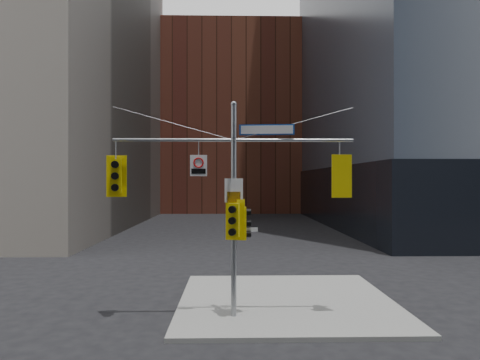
{
  "coord_description": "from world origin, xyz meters",
  "views": [
    {
      "loc": [
        -0.1,
        -12.22,
        4.64
      ],
      "look_at": [
        0.21,
        2.0,
        4.67
      ],
      "focal_mm": 32.0,
      "sensor_mm": 36.0,
      "label": 1
    }
  ],
  "objects_px": {
    "traffic_light_pole_side": "(244,223)",
    "regulatory_sign_arm": "(199,165)",
    "street_sign_blade": "(267,130)",
    "signal_assembly": "(234,188)",
    "traffic_light_pole_front": "(234,220)",
    "traffic_light_west_arm": "(116,176)",
    "traffic_light_east_arm": "(340,176)"
  },
  "relations": [
    {
      "from": "traffic_light_pole_front",
      "to": "regulatory_sign_arm",
      "type": "relative_size",
      "value": 1.92
    },
    {
      "from": "traffic_light_east_arm",
      "to": "traffic_light_pole_front",
      "type": "distance_m",
      "value": 3.84
    },
    {
      "from": "traffic_light_west_arm",
      "to": "traffic_light_pole_front",
      "type": "height_order",
      "value": "traffic_light_west_arm"
    },
    {
      "from": "signal_assembly",
      "to": "traffic_light_west_arm",
      "type": "height_order",
      "value": "signal_assembly"
    },
    {
      "from": "traffic_light_west_arm",
      "to": "traffic_light_east_arm",
      "type": "xyz_separation_m",
      "value": [
        7.45,
        -0.01,
        0.0
      ]
    },
    {
      "from": "traffic_light_west_arm",
      "to": "street_sign_blade",
      "type": "bearing_deg",
      "value": -8.03
    },
    {
      "from": "traffic_light_east_arm",
      "to": "regulatory_sign_arm",
      "type": "distance_m",
      "value": 4.73
    },
    {
      "from": "signal_assembly",
      "to": "street_sign_blade",
      "type": "height_order",
      "value": "signal_assembly"
    },
    {
      "from": "traffic_light_west_arm",
      "to": "traffic_light_pole_front",
      "type": "xyz_separation_m",
      "value": [
        3.91,
        -0.28,
        -1.44
      ]
    },
    {
      "from": "traffic_light_west_arm",
      "to": "traffic_light_east_arm",
      "type": "distance_m",
      "value": 7.45
    },
    {
      "from": "traffic_light_west_arm",
      "to": "street_sign_blade",
      "type": "xyz_separation_m",
      "value": [
        5.01,
        -0.01,
        1.55
      ]
    },
    {
      "from": "traffic_light_pole_side",
      "to": "regulatory_sign_arm",
      "type": "relative_size",
      "value": 1.55
    },
    {
      "from": "traffic_light_west_arm",
      "to": "regulatory_sign_arm",
      "type": "bearing_deg",
      "value": -8.62
    },
    {
      "from": "signal_assembly",
      "to": "regulatory_sign_arm",
      "type": "distance_m",
      "value": 1.39
    },
    {
      "from": "traffic_light_pole_front",
      "to": "street_sign_blade",
      "type": "height_order",
      "value": "street_sign_blade"
    },
    {
      "from": "signal_assembly",
      "to": "regulatory_sign_arm",
      "type": "xyz_separation_m",
      "value": [
        -1.17,
        -0.02,
        0.76
      ]
    },
    {
      "from": "traffic_light_west_arm",
      "to": "street_sign_blade",
      "type": "height_order",
      "value": "street_sign_blade"
    },
    {
      "from": "traffic_light_pole_side",
      "to": "street_sign_blade",
      "type": "xyz_separation_m",
      "value": [
        0.78,
        -0.01,
        3.12
      ]
    },
    {
      "from": "regulatory_sign_arm",
      "to": "traffic_light_pole_front",
      "type": "bearing_deg",
      "value": -16.64
    },
    {
      "from": "signal_assembly",
      "to": "regulatory_sign_arm",
      "type": "bearing_deg",
      "value": -179.01
    },
    {
      "from": "signal_assembly",
      "to": "traffic_light_pole_side",
      "type": "height_order",
      "value": "signal_assembly"
    },
    {
      "from": "signal_assembly",
      "to": "street_sign_blade",
      "type": "bearing_deg",
      "value": 0.17
    },
    {
      "from": "traffic_light_west_arm",
      "to": "traffic_light_pole_side",
      "type": "xyz_separation_m",
      "value": [
        4.23,
        -0.0,
        -1.57
      ]
    },
    {
      "from": "traffic_light_pole_front",
      "to": "street_sign_blade",
      "type": "xyz_separation_m",
      "value": [
        1.1,
        0.27,
        2.99
      ]
    },
    {
      "from": "street_sign_blade",
      "to": "signal_assembly",
      "type": "bearing_deg",
      "value": -174.07
    },
    {
      "from": "traffic_light_pole_side",
      "to": "traffic_light_east_arm",
      "type": "bearing_deg",
      "value": -94.02
    },
    {
      "from": "traffic_light_pole_side",
      "to": "street_sign_blade",
      "type": "distance_m",
      "value": 3.21
    },
    {
      "from": "traffic_light_east_arm",
      "to": "traffic_light_pole_front",
      "type": "xyz_separation_m",
      "value": [
        -3.54,
        -0.27,
        -1.44
      ]
    },
    {
      "from": "traffic_light_west_arm",
      "to": "regulatory_sign_arm",
      "type": "height_order",
      "value": "regulatory_sign_arm"
    },
    {
      "from": "traffic_light_west_arm",
      "to": "street_sign_blade",
      "type": "relative_size",
      "value": 0.76
    },
    {
      "from": "traffic_light_pole_side",
      "to": "street_sign_blade",
      "type": "relative_size",
      "value": 0.59
    },
    {
      "from": "traffic_light_east_arm",
      "to": "traffic_light_pole_side",
      "type": "relative_size",
      "value": 1.31
    }
  ]
}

